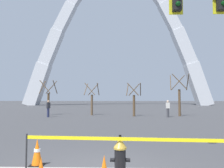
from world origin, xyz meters
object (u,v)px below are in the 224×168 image
(pedestrian_walking_left, at_px, (48,108))
(pedestrian_standing_center, at_px, (168,109))
(fire_hydrant, at_px, (120,158))
(monument_arch, at_px, (117,41))
(traffic_cone_mid_sidewalk, at_px, (37,152))

(pedestrian_walking_left, xyz_separation_m, pedestrian_standing_center, (11.37, 0.22, 0.00))
(fire_hydrant, relative_size, monument_arch, 0.02)
(pedestrian_walking_left, bearing_deg, traffic_cone_mid_sidewalk, -73.54)
(traffic_cone_mid_sidewalk, distance_m, pedestrian_walking_left, 15.87)
(pedestrian_standing_center, bearing_deg, fire_hydrant, -105.74)
(traffic_cone_mid_sidewalk, xyz_separation_m, pedestrian_walking_left, (-4.49, 15.21, 0.46))
(pedestrian_walking_left, height_order, pedestrian_standing_center, same)
(pedestrian_walking_left, bearing_deg, pedestrian_standing_center, 1.13)
(traffic_cone_mid_sidewalk, bearing_deg, pedestrian_standing_center, 66.01)
(fire_hydrant, xyz_separation_m, pedestrian_standing_center, (4.61, 16.35, 0.35))
(pedestrian_standing_center, bearing_deg, traffic_cone_mid_sidewalk, -113.99)
(monument_arch, bearing_deg, traffic_cone_mid_sidewalk, -92.07)
(fire_hydrant, height_order, pedestrian_walking_left, pedestrian_walking_left)
(fire_hydrant, distance_m, pedestrian_standing_center, 16.99)
(pedestrian_standing_center, bearing_deg, pedestrian_walking_left, -178.87)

